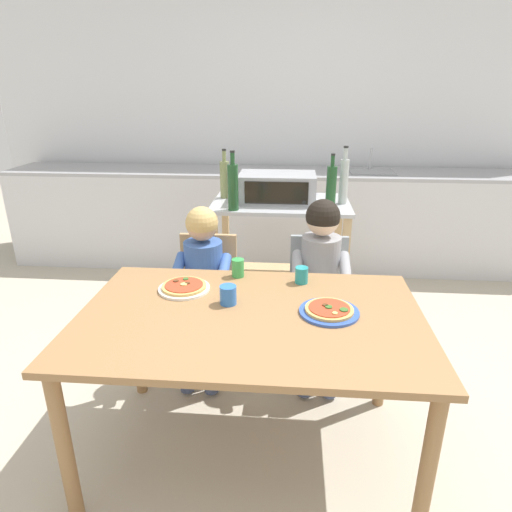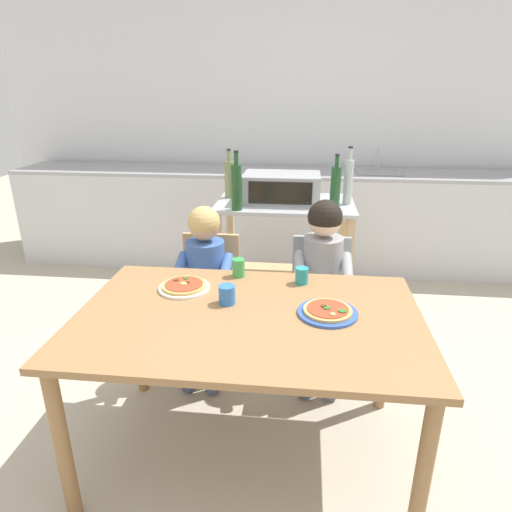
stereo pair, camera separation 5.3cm
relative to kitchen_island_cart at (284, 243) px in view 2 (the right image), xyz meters
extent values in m
plane|color=#B7AD99|center=(-0.09, -0.24, -0.60)|extent=(11.28, 11.28, 0.00)
cube|color=silver|center=(-0.09, 1.51, 0.75)|extent=(5.58, 0.12, 2.70)
cube|color=silver|center=(-0.09, 1.10, -0.15)|extent=(5.02, 0.60, 0.88)
cube|color=#9E9EA3|center=(-0.09, 1.10, 0.30)|extent=(5.02, 0.60, 0.03)
cube|color=gray|center=(0.79, 1.10, 0.32)|extent=(0.40, 0.33, 0.02)
cylinder|color=#B7BABF|center=(0.79, 1.22, 0.42)|extent=(0.02, 0.02, 0.20)
cube|color=#B7BABF|center=(0.00, 0.00, 0.29)|extent=(0.95, 0.60, 0.02)
cube|color=tan|center=(0.00, 0.00, -0.28)|extent=(0.87, 0.55, 0.02)
cube|color=tan|center=(-0.43, -0.26, -0.16)|extent=(0.05, 0.05, 0.87)
cube|color=tan|center=(0.43, -0.26, -0.16)|extent=(0.05, 0.05, 0.87)
cube|color=tan|center=(-0.43, 0.26, -0.16)|extent=(0.05, 0.05, 0.87)
cube|color=tan|center=(0.43, 0.26, -0.16)|extent=(0.05, 0.05, 0.87)
cube|color=#999BA0|center=(-0.03, 0.01, 0.40)|extent=(0.52, 0.33, 0.19)
cube|color=black|center=(-0.03, -0.15, 0.40)|extent=(0.42, 0.01, 0.15)
cylinder|color=black|center=(0.15, -0.16, 0.34)|extent=(0.02, 0.01, 0.02)
cylinder|color=#ADB7B2|center=(0.42, -0.01, 0.45)|extent=(0.06, 0.06, 0.30)
cylinder|color=#ADB7B2|center=(0.42, -0.01, 0.64)|extent=(0.03, 0.03, 0.08)
cylinder|color=black|center=(0.42, -0.01, 0.68)|extent=(0.03, 0.03, 0.01)
cylinder|color=#1E4723|center=(0.33, -0.09, 0.43)|extent=(0.07, 0.07, 0.27)
cylinder|color=#1E4723|center=(0.33, -0.09, 0.60)|extent=(0.03, 0.03, 0.07)
cylinder|color=black|center=(0.33, -0.09, 0.64)|extent=(0.03, 0.03, 0.01)
cylinder|color=olive|center=(-0.41, 0.09, 0.43)|extent=(0.07, 0.07, 0.26)
cylinder|color=olive|center=(-0.41, 0.09, 0.60)|extent=(0.03, 0.03, 0.07)
cylinder|color=black|center=(-0.41, 0.09, 0.64)|extent=(0.03, 0.03, 0.01)
cylinder|color=#1E4723|center=(-0.30, -0.24, 0.45)|extent=(0.07, 0.07, 0.29)
cylinder|color=#1E4723|center=(-0.30, -0.24, 0.63)|extent=(0.03, 0.03, 0.07)
cylinder|color=black|center=(-0.30, -0.24, 0.67)|extent=(0.03, 0.03, 0.01)
cube|color=olive|center=(-0.09, -1.37, 0.14)|extent=(1.46, 0.94, 0.03)
cylinder|color=olive|center=(-0.76, -1.78, -0.24)|extent=(0.06, 0.06, 0.72)
cylinder|color=olive|center=(0.58, -1.78, -0.24)|extent=(0.06, 0.06, 0.72)
cylinder|color=olive|center=(-0.76, -0.96, -0.24)|extent=(0.06, 0.06, 0.72)
cylinder|color=olive|center=(0.58, -0.96, -0.24)|extent=(0.06, 0.06, 0.72)
cube|color=tan|center=(-0.42, -0.69, -0.16)|extent=(0.36, 0.36, 0.04)
cube|color=tan|center=(-0.42, -0.53, 0.03)|extent=(0.34, 0.03, 0.38)
cylinder|color=tan|center=(-0.27, -0.84, -0.38)|extent=(0.03, 0.03, 0.42)
cylinder|color=tan|center=(-0.57, -0.84, -0.38)|extent=(0.03, 0.03, 0.42)
cylinder|color=tan|center=(-0.27, -0.54, -0.38)|extent=(0.03, 0.03, 0.42)
cylinder|color=tan|center=(-0.57, -0.54, -0.38)|extent=(0.03, 0.03, 0.42)
cube|color=gray|center=(0.25, -0.67, -0.16)|extent=(0.36, 0.36, 0.04)
cube|color=gray|center=(0.25, -0.51, 0.03)|extent=(0.34, 0.03, 0.38)
cylinder|color=gray|center=(0.40, -0.82, -0.38)|extent=(0.03, 0.03, 0.42)
cylinder|color=gray|center=(0.10, -0.82, -0.38)|extent=(0.03, 0.03, 0.42)
cylinder|color=gray|center=(0.40, -0.52, -0.38)|extent=(0.03, 0.03, 0.42)
cylinder|color=gray|center=(0.10, -0.52, -0.38)|extent=(0.03, 0.03, 0.42)
cube|color=#424C6B|center=(-0.35, -0.83, -0.12)|extent=(0.10, 0.30, 0.10)
cylinder|color=#424C6B|center=(-0.35, -0.96, -0.36)|extent=(0.08, 0.08, 0.44)
cube|color=#424C6B|center=(-0.49, -0.83, -0.12)|extent=(0.10, 0.30, 0.10)
cylinder|color=#424C6B|center=(-0.49, -0.96, -0.36)|extent=(0.08, 0.08, 0.44)
cylinder|color=#3D60A8|center=(-0.29, -0.79, 0.09)|extent=(0.06, 0.26, 0.15)
cylinder|color=#3D60A8|center=(-0.55, -0.79, 0.09)|extent=(0.06, 0.26, 0.15)
cylinder|color=#3D60A8|center=(-0.42, -0.69, 0.06)|extent=(0.22, 0.22, 0.35)
sphere|color=tan|center=(-0.42, -0.69, 0.33)|extent=(0.17, 0.17, 0.17)
sphere|color=tan|center=(-0.42, -0.69, 0.34)|extent=(0.18, 0.18, 0.18)
cube|color=#424C6B|center=(0.32, -0.81, -0.12)|extent=(0.10, 0.30, 0.10)
cylinder|color=#424C6B|center=(0.32, -0.94, -0.36)|extent=(0.08, 0.08, 0.44)
cube|color=#424C6B|center=(0.18, -0.81, -0.12)|extent=(0.10, 0.30, 0.10)
cylinder|color=#424C6B|center=(0.18, -0.94, -0.36)|extent=(0.08, 0.08, 0.44)
cylinder|color=gray|center=(0.38, -0.77, 0.12)|extent=(0.06, 0.26, 0.15)
cylinder|color=gray|center=(0.12, -0.77, 0.12)|extent=(0.06, 0.26, 0.15)
cylinder|color=gray|center=(0.25, -0.67, 0.08)|extent=(0.22, 0.22, 0.39)
sphere|color=beige|center=(0.25, -0.67, 0.37)|extent=(0.18, 0.18, 0.18)
sphere|color=black|center=(0.25, -0.67, 0.39)|extent=(0.19, 0.19, 0.19)
cylinder|color=white|center=(-0.42, -1.15, 0.16)|extent=(0.24, 0.24, 0.01)
cylinder|color=tan|center=(-0.42, -1.15, 0.17)|extent=(0.21, 0.21, 0.01)
cylinder|color=#B23D23|center=(-0.42, -1.15, 0.18)|extent=(0.18, 0.18, 0.00)
cylinder|color=#DBC666|center=(-0.42, -1.16, 0.18)|extent=(0.03, 0.03, 0.01)
cylinder|color=#386628|center=(-0.43, -1.09, 0.18)|extent=(0.03, 0.03, 0.01)
cylinder|color=#563319|center=(-0.41, -1.14, 0.18)|extent=(0.02, 0.02, 0.01)
cylinder|color=#563319|center=(-0.47, -1.12, 0.18)|extent=(0.03, 0.03, 0.01)
cylinder|color=#3356B7|center=(0.25, -1.33, 0.16)|extent=(0.25, 0.25, 0.01)
cylinder|color=tan|center=(0.25, -1.33, 0.17)|extent=(0.21, 0.21, 0.01)
cylinder|color=#B23D23|center=(0.25, -1.33, 0.18)|extent=(0.17, 0.17, 0.00)
cylinder|color=#563319|center=(0.23, -1.31, 0.18)|extent=(0.02, 0.02, 0.01)
cylinder|color=#DBC666|center=(0.27, -1.38, 0.18)|extent=(0.02, 0.02, 0.01)
cylinder|color=#386628|center=(0.24, -1.33, 0.18)|extent=(0.03, 0.03, 0.01)
cylinder|color=#386628|center=(0.31, -1.35, 0.18)|extent=(0.04, 0.04, 0.01)
cylinder|color=blue|center=(-0.19, -1.28, 0.20)|extent=(0.07, 0.07, 0.09)
cylinder|color=green|center=(-0.19, -0.97, 0.20)|extent=(0.06, 0.06, 0.09)
cylinder|color=teal|center=(0.13, -1.02, 0.19)|extent=(0.06, 0.06, 0.08)
camera|label=1|loc=(0.08, -3.02, 1.06)|focal=31.11mm
camera|label=2|loc=(0.13, -3.01, 1.06)|focal=31.11mm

